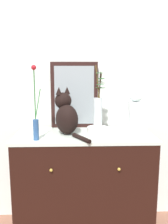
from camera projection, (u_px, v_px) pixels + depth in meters
name	position (u px, v px, depth m)	size (l,w,h in m)	color
wall_back	(83.00, 83.00, 2.15)	(4.40, 0.08, 2.60)	silver
sideboard	(84.00, 185.00, 1.97)	(1.11, 0.53, 0.90)	black
mirror_leaning	(74.00, 95.00, 2.07)	(0.42, 0.03, 0.59)	black
cat_sitting	(66.00, 115.00, 1.88)	(0.31, 0.42, 0.38)	black
vase_slim_green	(36.00, 119.00, 1.70)	(0.07, 0.04, 0.55)	#2D5184
bowl_porcelain	(98.00, 130.00, 1.91)	(0.17, 0.17, 0.05)	white
vase_glass_clear	(98.00, 109.00, 1.88)	(0.11, 0.16, 0.50)	silver
jar_lidded_porcelain	(135.00, 115.00, 1.87)	(0.10, 0.10, 0.34)	silver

